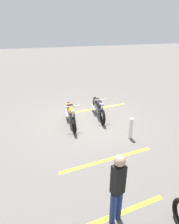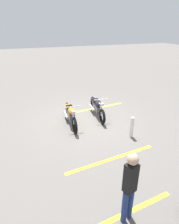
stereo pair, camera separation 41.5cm
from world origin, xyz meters
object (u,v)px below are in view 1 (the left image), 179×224
motorcycle_bright_foreground (71,113)px  bollard_post (131,129)px  motorcycle_dark_foreground (98,107)px  bystander_near_row (118,187)px

motorcycle_bright_foreground → bollard_post: motorcycle_bright_foreground is taller
motorcycle_bright_foreground → bollard_post: (1.86, 1.85, -0.05)m
motorcycle_dark_foreground → motorcycle_bright_foreground: bearing=-69.9°
motorcycle_bright_foreground → motorcycle_dark_foreground: 1.39m
bystander_near_row → motorcycle_bright_foreground: bearing=-16.2°
motorcycle_bright_foreground → bollard_post: 2.63m
motorcycle_bright_foreground → motorcycle_dark_foreground: same height
bollard_post → bystander_near_row: bearing=-34.0°
motorcycle_bright_foreground → bystander_near_row: bearing=3.9°
motorcycle_bright_foreground → bystander_near_row: size_ratio=1.27×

